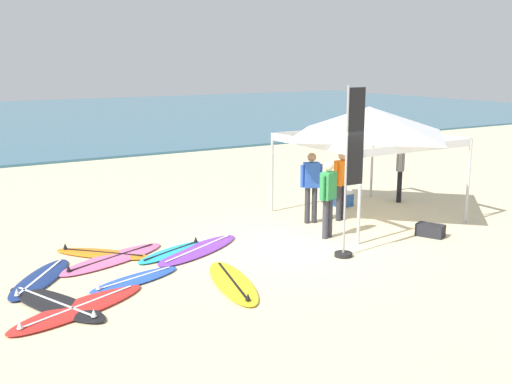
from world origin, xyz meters
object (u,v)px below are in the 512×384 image
Objects in this scene: canopy_tent at (369,122)px; person_green at (328,194)px; surfboard_orange at (102,254)px; cooler_box at (343,199)px; banner_flag at (350,179)px; gear_bag_near_tent at (430,230)px; surfboard_black at (56,304)px; surfboard_navy at (40,279)px; person_orange at (342,181)px; person_blue at (311,183)px; surfboard_cyan at (172,252)px; person_grey at (400,166)px; surfboard_purple at (199,249)px; surfboard_yellow at (233,282)px; surfboard_pink at (112,259)px; surfboard_red at (79,308)px; surfboard_blue at (135,280)px.

canopy_tent is 2.60m from person_green.
surfboard_orange is 3.76× the size of cooler_box.
banner_flag reaches higher than gear_bag_near_tent.
surfboard_black is 4.07× the size of gear_bag_near_tent.
surfboard_navy is 7.38m from person_orange.
surfboard_black is (-0.05, -1.31, -0.00)m from surfboard_navy.
surfboard_black is 5.90m from banner_flag.
gear_bag_near_tent is (1.58, -2.33, -0.85)m from person_blue.
surfboard_cyan is 3.61m from person_green.
surfboard_orange is at bearing 159.51° from gear_bag_near_tent.
person_grey is at bearing 8.09° from surfboard_cyan.
surfboard_purple is 1.47× the size of person_orange.
cooler_box is (5.41, 3.59, 0.16)m from surfboard_yellow.
surfboard_cyan is 1.09× the size of person_green.
person_blue reaches higher than surfboard_pink.
cooler_box is at bearing 78.18° from canopy_tent.
gear_bag_near_tent is at bearing -69.99° from person_orange.
surfboard_black is at bearing -166.03° from person_orange.
person_blue is 0.81m from person_orange.
canopy_tent is 1.34× the size of surfboard_red.
person_grey is at bearing 22.74° from canopy_tent.
gear_bag_near_tent is (5.43, -1.86, 0.10)m from surfboard_cyan.
surfboard_yellow is at bearing -99.61° from surfboard_purple.
surfboard_yellow is at bearing -175.74° from banner_flag.
banner_flag is at bearing -4.44° from surfboard_black.
person_blue reaches higher than surfboard_blue.
canopy_tent is 2.52m from person_grey.
surfboard_blue is 1.53m from surfboard_black.
surfboard_pink is at bearing 168.24° from person_green.
surfboard_navy is at bearing -175.97° from person_orange.
cooler_box is (6.79, 1.20, 0.16)m from surfboard_pink.
person_blue is 1.29m from person_green.
surfboard_black is at bearing -165.65° from person_grey.
banner_flag is at bearing -11.09° from surfboard_blue.
surfboard_red is at bearing -115.26° from surfboard_orange.
banner_flag is (5.42, -0.07, 1.54)m from surfboard_red.
person_blue is 2.85× the size of gear_bag_near_tent.
person_green reaches higher than surfboard_red.
surfboard_black is 4.89× the size of cooler_box.
canopy_tent is 8.37m from surfboard_navy.
person_blue is (-1.52, 0.25, -1.40)m from canopy_tent.
surfboard_black is at bearing 125.07° from surfboard_red.
surfboard_orange is 4.94m from person_green.
surfboard_orange is 7.13m from gear_bag_near_tent.
person_blue is at bearing 10.50° from surfboard_purple.
surfboard_yellow and surfboard_black have the same top height.
surfboard_pink is (-6.54, -0.01, -2.35)m from canopy_tent.
gear_bag_near_tent reaches higher than surfboard_orange.
person_green is 2.47m from gear_bag_near_tent.
person_grey is at bearing 57.23° from gear_bag_near_tent.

